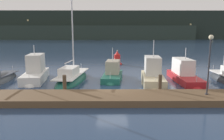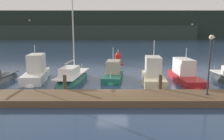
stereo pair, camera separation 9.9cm
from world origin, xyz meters
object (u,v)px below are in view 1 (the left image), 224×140
(sailboat_berth_3, at_px, (72,79))
(motorboat_berth_6, at_px, (184,77))
(channel_buoy, at_px, (117,59))
(motorboat_berth_2, at_px, (36,76))
(motorboat_berth_4, at_px, (113,76))
(motorboat_berth_5, at_px, (153,78))
(dock_lamppost, at_px, (210,55))

(sailboat_berth_3, relative_size, motorboat_berth_6, 1.42)
(motorboat_berth_6, distance_m, channel_buoy, 12.30)
(motorboat_berth_2, height_order, motorboat_berth_4, motorboat_berth_2)
(motorboat_berth_4, height_order, motorboat_berth_6, motorboat_berth_6)
(sailboat_berth_3, distance_m, motorboat_berth_6, 10.82)
(sailboat_berth_3, bearing_deg, motorboat_berth_4, 11.01)
(motorboat_berth_4, bearing_deg, sailboat_berth_3, -168.99)
(motorboat_berth_4, relative_size, channel_buoy, 2.64)
(motorboat_berth_2, distance_m, channel_buoy, 13.17)
(motorboat_berth_2, bearing_deg, motorboat_berth_5, -6.22)
(motorboat_berth_4, relative_size, dock_lamppost, 1.35)
(motorboat_berth_4, relative_size, motorboat_berth_6, 0.81)
(motorboat_berth_5, distance_m, dock_lamppost, 6.49)
(motorboat_berth_6, bearing_deg, motorboat_berth_2, 178.38)
(sailboat_berth_3, distance_m, channel_buoy, 11.61)
(sailboat_berth_3, bearing_deg, channel_buoy, 66.24)
(motorboat_berth_2, distance_m, motorboat_berth_6, 14.44)
(channel_buoy, bearing_deg, motorboat_berth_5, -75.64)
(motorboat_berth_2, relative_size, sailboat_berth_3, 0.64)
(motorboat_berth_5, height_order, dock_lamppost, dock_lamppost)
(motorboat_berth_4, bearing_deg, motorboat_berth_6, -6.52)
(motorboat_berth_2, xyz_separation_m, motorboat_berth_6, (14.43, -0.41, -0.09))
(motorboat_berth_4, height_order, dock_lamppost, dock_lamppost)
(motorboat_berth_2, distance_m, motorboat_berth_5, 11.29)
(motorboat_berth_4, bearing_deg, channel_buoy, 85.59)
(sailboat_berth_3, xyz_separation_m, dock_lamppost, (10.34, -6.10, 3.02))
(motorboat_berth_4, xyz_separation_m, dock_lamppost, (6.43, -6.86, 2.87))
(sailboat_berth_3, relative_size, dock_lamppost, 2.37)
(sailboat_berth_3, height_order, dock_lamppost, sailboat_berth_3)
(motorboat_berth_2, bearing_deg, motorboat_berth_6, -1.62)
(sailboat_berth_3, distance_m, dock_lamppost, 12.38)
(motorboat_berth_2, relative_size, dock_lamppost, 1.52)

